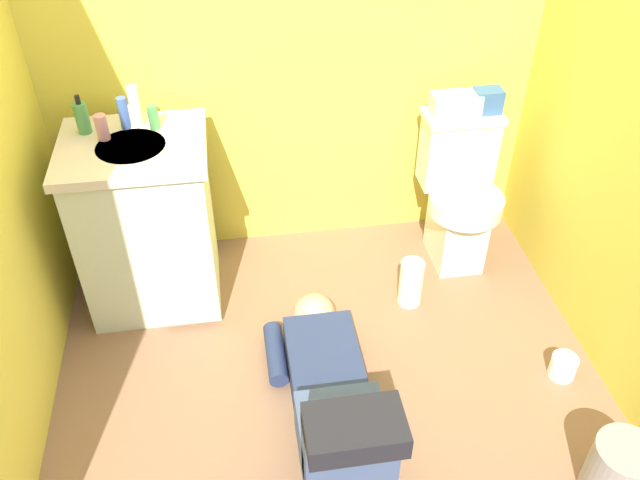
{
  "coord_description": "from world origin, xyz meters",
  "views": [
    {
      "loc": [
        -0.31,
        -1.77,
        2.18
      ],
      "look_at": [
        0.02,
        0.35,
        0.45
      ],
      "focal_mm": 36.89,
      "sensor_mm": 36.0,
      "label": 1
    }
  ],
  "objects_px": {
    "bottle_pink": "(102,127)",
    "bottle_blue": "(124,113)",
    "bottle_white": "(135,107)",
    "toilet_paper_roll": "(563,366)",
    "bottle_green": "(154,117)",
    "paper_towel_roll": "(411,283)",
    "faucet": "(131,116)",
    "tissue_box": "(456,104)",
    "trash_can": "(619,471)",
    "toiletry_bag": "(488,101)",
    "toilet": "(459,193)",
    "soap_dispenser": "(82,117)",
    "person_plumber": "(332,396)",
    "vanity_cabinet": "(148,223)"
  },
  "relations": [
    {
      "from": "bottle_blue",
      "to": "bottle_green",
      "type": "relative_size",
      "value": 1.3
    },
    {
      "from": "trash_can",
      "to": "toilet_paper_roll",
      "type": "bearing_deg",
      "value": 83.53
    },
    {
      "from": "toilet",
      "to": "faucet",
      "type": "height_order",
      "value": "faucet"
    },
    {
      "from": "toilet",
      "to": "bottle_green",
      "type": "relative_size",
      "value": 7.17
    },
    {
      "from": "toilet_paper_roll",
      "to": "bottle_blue",
      "type": "bearing_deg",
      "value": 152.01
    },
    {
      "from": "vanity_cabinet",
      "to": "person_plumber",
      "type": "distance_m",
      "value": 1.13
    },
    {
      "from": "faucet",
      "to": "toiletry_bag",
      "type": "distance_m",
      "value": 1.57
    },
    {
      "from": "faucet",
      "to": "tissue_box",
      "type": "height_order",
      "value": "faucet"
    },
    {
      "from": "bottle_pink",
      "to": "paper_towel_roll",
      "type": "height_order",
      "value": "bottle_pink"
    },
    {
      "from": "person_plumber",
      "to": "paper_towel_roll",
      "type": "xyz_separation_m",
      "value": [
        0.47,
        0.62,
        -0.06
      ]
    },
    {
      "from": "toilet",
      "to": "toilet_paper_roll",
      "type": "relative_size",
      "value": 6.82
    },
    {
      "from": "faucet",
      "to": "bottle_blue",
      "type": "xyz_separation_m",
      "value": [
        -0.03,
        -0.01,
        0.02
      ]
    },
    {
      "from": "person_plumber",
      "to": "bottle_white",
      "type": "distance_m",
      "value": 1.41
    },
    {
      "from": "bottle_pink",
      "to": "toilet_paper_roll",
      "type": "relative_size",
      "value": 0.97
    },
    {
      "from": "faucet",
      "to": "person_plumber",
      "type": "bearing_deg",
      "value": -55.84
    },
    {
      "from": "faucet",
      "to": "tissue_box",
      "type": "distance_m",
      "value": 1.42
    },
    {
      "from": "tissue_box",
      "to": "bottle_green",
      "type": "xyz_separation_m",
      "value": [
        -1.32,
        -0.05,
        0.07
      ]
    },
    {
      "from": "faucet",
      "to": "toilet_paper_roll",
      "type": "bearing_deg",
      "value": -28.53
    },
    {
      "from": "soap_dispenser",
      "to": "paper_towel_roll",
      "type": "bearing_deg",
      "value": -15.23
    },
    {
      "from": "trash_can",
      "to": "paper_towel_roll",
      "type": "xyz_separation_m",
      "value": [
        -0.46,
        1.05,
        -0.01
      ]
    },
    {
      "from": "bottle_blue",
      "to": "bottle_white",
      "type": "height_order",
      "value": "bottle_white"
    },
    {
      "from": "bottle_blue",
      "to": "paper_towel_roll",
      "type": "distance_m",
      "value": 1.46
    },
    {
      "from": "bottle_white",
      "to": "toiletry_bag",
      "type": "bearing_deg",
      "value": 0.84
    },
    {
      "from": "bottle_green",
      "to": "paper_towel_roll",
      "type": "distance_m",
      "value": 1.35
    },
    {
      "from": "tissue_box",
      "to": "bottle_pink",
      "type": "relative_size",
      "value": 2.06
    },
    {
      "from": "toiletry_bag",
      "to": "bottle_blue",
      "type": "xyz_separation_m",
      "value": [
        -1.59,
        -0.03,
        0.08
      ]
    },
    {
      "from": "bottle_white",
      "to": "bottle_green",
      "type": "relative_size",
      "value": 1.71
    },
    {
      "from": "faucet",
      "to": "toiletry_bag",
      "type": "relative_size",
      "value": 0.81
    },
    {
      "from": "bottle_white",
      "to": "trash_can",
      "type": "height_order",
      "value": "bottle_white"
    },
    {
      "from": "bottle_pink",
      "to": "toilet_paper_roll",
      "type": "xyz_separation_m",
      "value": [
        1.79,
        -0.83,
        -0.82
      ]
    },
    {
      "from": "person_plumber",
      "to": "bottle_white",
      "type": "relative_size",
      "value": 5.97
    },
    {
      "from": "tissue_box",
      "to": "paper_towel_roll",
      "type": "relative_size",
      "value": 0.93
    },
    {
      "from": "person_plumber",
      "to": "trash_can",
      "type": "bearing_deg",
      "value": -24.8
    },
    {
      "from": "faucet",
      "to": "paper_towel_roll",
      "type": "bearing_deg",
      "value": -18.47
    },
    {
      "from": "toilet",
      "to": "toiletry_bag",
      "type": "bearing_deg",
      "value": 40.77
    },
    {
      "from": "faucet",
      "to": "trash_can",
      "type": "relative_size",
      "value": 0.39
    },
    {
      "from": "tissue_box",
      "to": "soap_dispenser",
      "type": "height_order",
      "value": "soap_dispenser"
    },
    {
      "from": "bottle_blue",
      "to": "paper_towel_roll",
      "type": "bearing_deg",
      "value": -17.8
    },
    {
      "from": "vanity_cabinet",
      "to": "bottle_white",
      "type": "xyz_separation_m",
      "value": [
        0.02,
        0.15,
        0.49
      ]
    },
    {
      "from": "toilet",
      "to": "tissue_box",
      "type": "relative_size",
      "value": 3.41
    },
    {
      "from": "toiletry_bag",
      "to": "toilet",
      "type": "bearing_deg",
      "value": -139.23
    },
    {
      "from": "bottle_pink",
      "to": "trash_can",
      "type": "distance_m",
      "value": 2.32
    },
    {
      "from": "toiletry_bag",
      "to": "bottle_pink",
      "type": "bearing_deg",
      "value": -176.24
    },
    {
      "from": "soap_dispenser",
      "to": "bottle_pink",
      "type": "height_order",
      "value": "soap_dispenser"
    },
    {
      "from": "person_plumber",
      "to": "toiletry_bag",
      "type": "xyz_separation_m",
      "value": [
        0.88,
        1.03,
        0.63
      ]
    },
    {
      "from": "bottle_white",
      "to": "toilet_paper_roll",
      "type": "distance_m",
      "value": 2.08
    },
    {
      "from": "bottle_pink",
      "to": "bottle_white",
      "type": "height_order",
      "value": "bottle_white"
    },
    {
      "from": "bottle_green",
      "to": "trash_can",
      "type": "height_order",
      "value": "bottle_green"
    },
    {
      "from": "bottle_pink",
      "to": "bottle_blue",
      "type": "height_order",
      "value": "bottle_blue"
    },
    {
      "from": "person_plumber",
      "to": "vanity_cabinet",
      "type": "bearing_deg",
      "value": 128.28
    }
  ]
}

